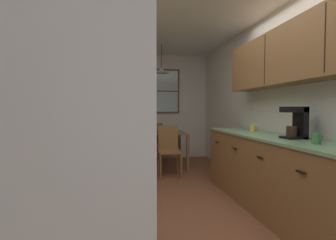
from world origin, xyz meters
name	(u,v)px	position (x,y,z in m)	size (l,w,h in m)	color
ground_plane	(176,193)	(0.00, 1.00, 0.00)	(12.00, 12.00, 0.00)	brown
wall_left	(78,105)	(-1.35, 1.00, 1.27)	(0.10, 9.00, 2.55)	white
wall_right	(263,105)	(1.35, 1.00, 1.27)	(0.10, 9.00, 2.55)	white
wall_back	(155,107)	(0.00, 3.65, 1.27)	(4.40, 0.10, 2.55)	white
ceiling_slab	(176,11)	(0.00, 1.00, 2.59)	(4.40, 9.00, 0.08)	white
refrigerator	(75,178)	(-0.96, -1.25, 0.88)	(0.72, 0.73, 1.77)	white
stove_range	(89,208)	(-0.99, -0.57, 0.47)	(0.66, 0.58, 1.10)	white
microwave_over_range	(70,46)	(-1.11, -0.57, 1.67)	(0.39, 0.59, 0.34)	black
counter_left	(104,168)	(-1.00, 0.78, 0.45)	(0.64, 2.12, 0.90)	olive
upper_cabinets_left	(90,57)	(-1.14, 0.73, 1.86)	(0.33, 2.20, 0.68)	olive
counter_right	(286,179)	(1.00, -0.06, 0.45)	(0.64, 3.15, 0.90)	olive
upper_cabinets_right	(303,51)	(1.14, -0.11, 1.83)	(0.33, 2.83, 0.65)	olive
dining_table	(161,138)	(0.01, 2.59, 0.63)	(0.99, 0.82, 0.74)	brown
dining_chair_near	(169,148)	(0.06, 1.97, 0.50)	(0.41, 0.41, 0.90)	olive
dining_chair_far	(154,140)	(-0.07, 3.20, 0.50)	(0.42, 0.42, 0.90)	olive
pendant_light	(161,71)	(0.01, 2.59, 2.01)	(0.31, 0.31, 0.59)	black
back_window	(163,91)	(0.20, 3.58, 1.66)	(0.80, 0.05, 1.09)	brown
trash_bin	(127,156)	(-0.70, 2.13, 0.35)	(0.29, 0.29, 0.69)	white
storage_canister	(95,131)	(-1.00, -0.07, 1.01)	(0.13, 0.13, 0.21)	#D84C19
dish_towel	(136,195)	(-0.64, -0.43, 0.50)	(0.02, 0.16, 0.24)	silver
coffee_maker	(296,122)	(1.06, -0.13, 1.08)	(0.22, 0.18, 0.34)	black
mug_by_coffeemaker	(253,128)	(1.04, 0.74, 0.95)	(0.11, 0.07, 0.10)	#E5CC4C
mug_spare	(316,139)	(0.96, -0.52, 0.95)	(0.11, 0.07, 0.10)	#3F7F4C
table_serving_bowl	(163,131)	(0.04, 2.57, 0.77)	(0.18, 0.18, 0.06)	silver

